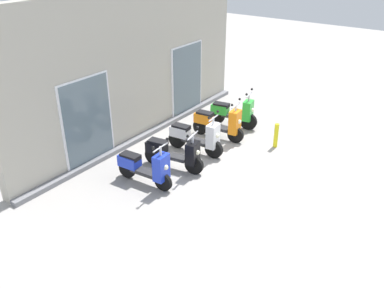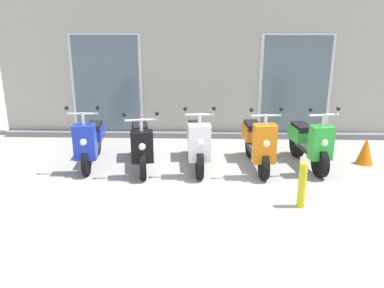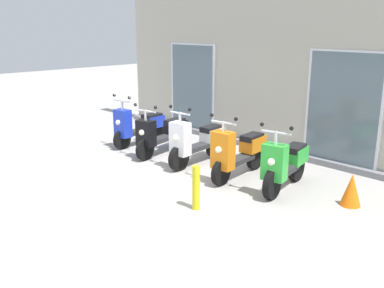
{
  "view_description": "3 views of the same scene",
  "coord_description": "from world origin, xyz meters",
  "px_view_note": "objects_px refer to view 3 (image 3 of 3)",
  "views": [
    {
      "loc": [
        -8.04,
        -4.5,
        5.27
      ],
      "look_at": [
        -0.68,
        0.83,
        0.62
      ],
      "focal_mm": 37.98,
      "sensor_mm": 36.0,
      "label": 1
    },
    {
      "loc": [
        0.07,
        -6.25,
        2.94
      ],
      "look_at": [
        -0.13,
        0.95,
        0.51
      ],
      "focal_mm": 39.69,
      "sensor_mm": 36.0,
      "label": 2
    },
    {
      "loc": [
        5.88,
        -4.78,
        2.74
      ],
      "look_at": [
        0.1,
        0.88,
        0.5
      ],
      "focal_mm": 40.16,
      "sensor_mm": 36.0,
      "label": 3
    }
  ],
  "objects_px": {
    "scooter_orange": "(238,152)",
    "scooter_white": "(197,141)",
    "curb_bollard": "(196,188)",
    "scooter_blue": "(139,125)",
    "scooter_black": "(162,134)",
    "traffic_cone": "(351,190)",
    "scooter_green": "(285,164)"
  },
  "relations": [
    {
      "from": "scooter_orange",
      "to": "scooter_white",
      "type": "bearing_deg",
      "value": 178.35
    },
    {
      "from": "scooter_blue",
      "to": "scooter_black",
      "type": "bearing_deg",
      "value": -5.5
    },
    {
      "from": "scooter_blue",
      "to": "scooter_black",
      "type": "height_order",
      "value": "scooter_blue"
    },
    {
      "from": "scooter_blue",
      "to": "traffic_cone",
      "type": "height_order",
      "value": "scooter_blue"
    },
    {
      "from": "scooter_orange",
      "to": "traffic_cone",
      "type": "distance_m",
      "value": 2.11
    },
    {
      "from": "scooter_black",
      "to": "traffic_cone",
      "type": "distance_m",
      "value": 4.23
    },
    {
      "from": "scooter_blue",
      "to": "scooter_green",
      "type": "bearing_deg",
      "value": 0.24
    },
    {
      "from": "scooter_white",
      "to": "scooter_green",
      "type": "height_order",
      "value": "scooter_white"
    },
    {
      "from": "scooter_blue",
      "to": "scooter_black",
      "type": "distance_m",
      "value": 0.97
    },
    {
      "from": "scooter_orange",
      "to": "traffic_cone",
      "type": "bearing_deg",
      "value": 7.47
    },
    {
      "from": "scooter_blue",
      "to": "curb_bollard",
      "type": "height_order",
      "value": "scooter_blue"
    },
    {
      "from": "scooter_orange",
      "to": "curb_bollard",
      "type": "bearing_deg",
      "value": -73.05
    },
    {
      "from": "scooter_blue",
      "to": "scooter_orange",
      "type": "height_order",
      "value": "scooter_orange"
    },
    {
      "from": "scooter_green",
      "to": "traffic_cone",
      "type": "bearing_deg",
      "value": 8.81
    },
    {
      "from": "scooter_black",
      "to": "curb_bollard",
      "type": "distance_m",
      "value": 3.04
    },
    {
      "from": "scooter_white",
      "to": "scooter_orange",
      "type": "height_order",
      "value": "scooter_white"
    },
    {
      "from": "scooter_black",
      "to": "scooter_white",
      "type": "xyz_separation_m",
      "value": [
        1.03,
        0.04,
        0.02
      ]
    },
    {
      "from": "scooter_orange",
      "to": "curb_bollard",
      "type": "xyz_separation_m",
      "value": [
        0.48,
        -1.57,
        -0.14
      ]
    },
    {
      "from": "scooter_white",
      "to": "curb_bollard",
      "type": "relative_size",
      "value": 2.37
    },
    {
      "from": "scooter_white",
      "to": "scooter_black",
      "type": "bearing_deg",
      "value": -177.65
    },
    {
      "from": "curb_bollard",
      "to": "scooter_green",
      "type": "bearing_deg",
      "value": 73.78
    },
    {
      "from": "scooter_green",
      "to": "curb_bollard",
      "type": "height_order",
      "value": "scooter_green"
    },
    {
      "from": "scooter_white",
      "to": "scooter_green",
      "type": "xyz_separation_m",
      "value": [
        2.07,
        0.07,
        -0.01
      ]
    },
    {
      "from": "scooter_white",
      "to": "traffic_cone",
      "type": "height_order",
      "value": "scooter_white"
    },
    {
      "from": "scooter_black",
      "to": "scooter_orange",
      "type": "relative_size",
      "value": 1.02
    },
    {
      "from": "scooter_black",
      "to": "curb_bollard",
      "type": "bearing_deg",
      "value": -30.78
    },
    {
      "from": "scooter_black",
      "to": "traffic_cone",
      "type": "bearing_deg",
      "value": 3.84
    },
    {
      "from": "scooter_blue",
      "to": "scooter_orange",
      "type": "distance_m",
      "value": 3.1
    },
    {
      "from": "scooter_blue",
      "to": "scooter_white",
      "type": "bearing_deg",
      "value": -1.45
    },
    {
      "from": "traffic_cone",
      "to": "curb_bollard",
      "type": "bearing_deg",
      "value": -131.05
    },
    {
      "from": "traffic_cone",
      "to": "scooter_orange",
      "type": "bearing_deg",
      "value": -172.53
    },
    {
      "from": "scooter_black",
      "to": "scooter_green",
      "type": "height_order",
      "value": "scooter_green"
    }
  ]
}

